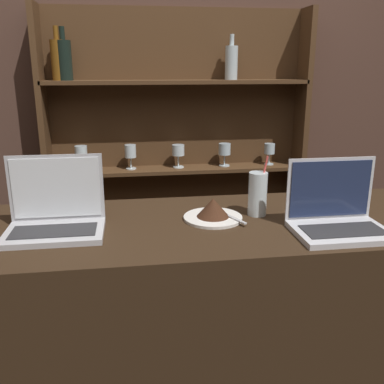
# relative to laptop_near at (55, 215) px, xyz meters

# --- Properties ---
(bar_counter) EXTENTS (1.85, 0.60, 1.09)m
(bar_counter) POSITION_rel_laptop_near_xyz_m (0.49, 0.01, -0.60)
(bar_counter) COLOR black
(bar_counter) RESTS_ON ground_plane
(back_wall) EXTENTS (7.00, 0.06, 2.70)m
(back_wall) POSITION_rel_laptop_near_xyz_m (0.49, 1.11, 0.20)
(back_wall) COLOR #4C3328
(back_wall) RESTS_ON ground_plane
(back_shelf) EXTENTS (1.43, 0.18, 1.90)m
(back_shelf) POSITION_rel_laptop_near_xyz_m (0.49, 1.04, -0.15)
(back_shelf) COLOR #472D19
(back_shelf) RESTS_ON ground_plane
(laptop_near) EXTENTS (0.30, 0.20, 0.24)m
(laptop_near) POSITION_rel_laptop_near_xyz_m (0.00, 0.00, 0.00)
(laptop_near) COLOR #ADADB2
(laptop_near) RESTS_ON bar_counter
(laptop_far) EXTENTS (0.30, 0.21, 0.23)m
(laptop_far) POSITION_rel_laptop_near_xyz_m (0.89, -0.12, -0.00)
(laptop_far) COLOR silver
(laptop_far) RESTS_ON bar_counter
(cake_plate) EXTENTS (0.20, 0.20, 0.07)m
(cake_plate) POSITION_rel_laptop_near_xyz_m (0.52, 0.04, -0.03)
(cake_plate) COLOR silver
(cake_plate) RESTS_ON bar_counter
(water_glass) EXTENTS (0.07, 0.07, 0.21)m
(water_glass) POSITION_rel_laptop_near_xyz_m (0.68, 0.06, 0.02)
(water_glass) COLOR silver
(water_glass) RESTS_ON bar_counter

